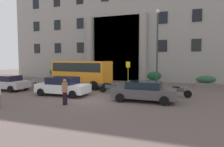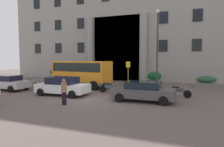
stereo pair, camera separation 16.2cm
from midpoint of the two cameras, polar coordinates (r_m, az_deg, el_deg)
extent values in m
cube|color=#5C4E4A|center=(14.79, -7.15, -7.75)|extent=(80.00, 64.00, 0.12)
cube|color=gray|center=(31.97, 7.90, 17.84)|extent=(39.07, 9.00, 21.08)
cube|color=black|center=(27.46, 0.99, 7.19)|extent=(6.56, 0.12, 8.82)
cylinder|color=gray|center=(28.64, -6.46, 7.04)|extent=(1.03, 1.03, 8.82)
cylinder|color=gray|center=(26.16, 8.71, 7.29)|extent=(1.03, 1.03, 8.82)
cube|color=black|center=(34.13, -20.84, 6.72)|extent=(1.09, 0.08, 1.47)
cube|color=black|center=(31.72, -15.45, 7.05)|extent=(1.09, 0.08, 1.47)
cube|color=black|center=(29.63, -9.24, 7.36)|extent=(1.09, 0.08, 1.47)
cube|color=black|center=(26.01, 14.13, 7.72)|extent=(1.09, 0.08, 1.47)
cube|color=black|center=(25.89, 22.84, 7.53)|extent=(1.09, 0.08, 1.47)
cube|color=black|center=(34.47, -20.99, 12.50)|extent=(1.09, 0.08, 1.47)
cube|color=black|center=(32.09, -15.58, 13.26)|extent=(1.09, 0.08, 1.47)
cube|color=black|center=(30.02, -9.32, 14.00)|extent=(1.09, 0.08, 1.47)
cube|color=black|center=(26.46, 14.28, 15.26)|extent=(1.09, 0.08, 1.47)
cube|color=black|center=(26.34, 23.07, 15.10)|extent=(1.09, 0.08, 1.47)
cube|color=black|center=(35.16, -21.15, 18.11)|extent=(1.09, 0.08, 1.47)
cube|color=black|center=(32.82, -15.71, 19.27)|extent=(1.09, 0.08, 1.47)
cube|color=orange|center=(21.03, -8.92, 0.37)|extent=(6.36, 2.86, 2.30)
cube|color=black|center=(21.00, -8.94, 1.89)|extent=(5.99, 2.85, 0.88)
cube|color=black|center=(19.44, -1.64, 1.18)|extent=(0.26, 1.86, 1.10)
cube|color=#4E484A|center=(21.13, -8.89, -2.42)|extent=(6.36, 2.90, 0.24)
cylinder|color=black|center=(20.96, -2.30, -2.76)|extent=(0.92, 0.37, 0.90)
cylinder|color=black|center=(19.05, -5.49, -3.48)|extent=(0.92, 0.37, 0.90)
cylinder|color=black|center=(23.30, -11.66, -2.13)|extent=(0.92, 0.37, 0.90)
cylinder|color=black|center=(21.60, -15.28, -2.69)|extent=(0.92, 0.37, 0.90)
cylinder|color=#969C1C|center=(20.66, 4.40, -0.41)|extent=(0.08, 0.08, 2.66)
cube|color=yellow|center=(20.57, 4.39, 2.58)|extent=(0.44, 0.03, 0.60)
cube|color=gray|center=(29.65, -16.34, -1.11)|extent=(1.61, 0.99, 0.65)
ellipsoid|color=#214920|center=(29.59, -16.37, 0.41)|extent=(1.55, 0.89, 0.92)
cube|color=#66645E|center=(23.26, 25.10, -3.00)|extent=(2.08, 0.86, 0.46)
ellipsoid|color=#265031|center=(23.20, 25.15, -1.53)|extent=(2.00, 0.77, 0.74)
cube|color=gray|center=(23.53, 11.78, -2.59)|extent=(1.70, 0.76, 0.48)
ellipsoid|color=#154C26|center=(23.45, 11.81, -0.74)|extent=(1.63, 0.68, 1.05)
cube|color=gray|center=(26.94, -8.11, -1.69)|extent=(1.61, 0.75, 0.47)
ellipsoid|color=#2C552D|center=(26.87, -8.12, -0.25)|extent=(1.54, 0.67, 0.88)
cube|color=#B5B1B6|center=(21.50, -28.05, -2.68)|extent=(4.15, 1.89, 0.65)
cube|color=black|center=(21.44, -28.10, -1.14)|extent=(2.24, 1.65, 0.51)
cylinder|color=black|center=(21.18, -23.59, -3.42)|extent=(0.62, 0.21, 0.62)
cylinder|color=black|center=(19.88, -27.26, -4.02)|extent=(0.62, 0.21, 0.62)
cylinder|color=black|center=(23.19, -28.67, -2.95)|extent=(0.62, 0.21, 0.62)
cube|color=#4C484A|center=(14.28, 8.78, -5.54)|extent=(4.37, 1.79, 0.64)
cube|color=black|center=(14.20, 8.81, -3.26)|extent=(2.36, 1.57, 0.51)
cylinder|color=black|center=(15.00, 15.04, -6.25)|extent=(0.62, 0.20, 0.62)
cylinder|color=black|center=(13.26, 14.38, -7.61)|extent=(0.62, 0.20, 0.62)
cylinder|color=black|center=(15.52, 4.00, -5.76)|extent=(0.62, 0.20, 0.62)
cylinder|color=black|center=(13.85, 1.97, -6.97)|extent=(0.62, 0.20, 0.62)
cube|color=silver|center=(16.90, -14.17, -4.03)|extent=(4.33, 1.85, 0.68)
cube|color=black|center=(16.82, -14.21, -1.93)|extent=(2.34, 1.63, 0.56)
cylinder|color=black|center=(16.96, -8.26, -4.94)|extent=(0.62, 0.20, 0.62)
cylinder|color=black|center=(15.39, -11.54, -5.92)|extent=(0.62, 0.20, 0.62)
cylinder|color=black|center=(18.53, -16.32, -4.28)|extent=(0.62, 0.20, 0.62)
cylinder|color=black|center=(17.10, -20.01, -5.08)|extent=(0.62, 0.20, 0.62)
cylinder|color=black|center=(21.63, -21.31, -3.22)|extent=(0.61, 0.17, 0.60)
cylinder|color=black|center=(22.65, -23.61, -2.97)|extent=(0.61, 0.19, 0.60)
cube|color=#BAB1B8|center=(22.10, -22.50, -2.37)|extent=(0.89, 0.34, 0.32)
cube|color=black|center=(22.22, -22.82, -1.88)|extent=(0.54, 0.26, 0.12)
cylinder|color=#A5A5A8|center=(21.65, -21.54, -1.68)|extent=(0.09, 0.55, 0.03)
cylinder|color=black|center=(17.17, 1.46, -4.81)|extent=(0.61, 0.16, 0.60)
cylinder|color=black|center=(17.84, -2.89, -4.48)|extent=(0.61, 0.18, 0.60)
cube|color=#3D5056|center=(17.45, -0.76, -3.74)|extent=(0.97, 0.34, 0.32)
cube|color=black|center=(17.51, -1.28, -3.12)|extent=(0.54, 0.25, 0.12)
cylinder|color=#A5A5A8|center=(17.14, 1.10, -2.87)|extent=(0.09, 0.55, 0.03)
cylinder|color=black|center=(16.34, 20.63, -5.55)|extent=(0.61, 0.20, 0.60)
cylinder|color=black|center=(16.61, 15.87, -5.29)|extent=(0.61, 0.22, 0.60)
cube|color=#4E484D|center=(16.42, 18.25, -4.46)|extent=(0.92, 0.38, 0.32)
cube|color=black|center=(16.43, 17.65, -3.81)|extent=(0.55, 0.28, 0.12)
cylinder|color=#A5A5A8|center=(16.28, 20.29, -3.52)|extent=(0.12, 0.55, 0.03)
cylinder|color=black|center=(13.44, -13.68, -6.99)|extent=(0.30, 0.30, 0.83)
cylinder|color=#966646|center=(13.32, -13.74, -3.88)|extent=(0.36, 0.36, 0.64)
sphere|color=#9D6B4D|center=(13.26, -13.77, -2.03)|extent=(0.22, 0.22, 0.22)
cylinder|color=#343A34|center=(20.90, 12.60, 6.31)|extent=(0.18, 0.18, 7.58)
sphere|color=silver|center=(21.42, 12.78, 16.98)|extent=(0.40, 0.40, 0.40)
camera|label=1|loc=(0.08, -90.23, -0.02)|focal=31.89mm
camera|label=2|loc=(0.08, 89.77, 0.02)|focal=31.89mm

